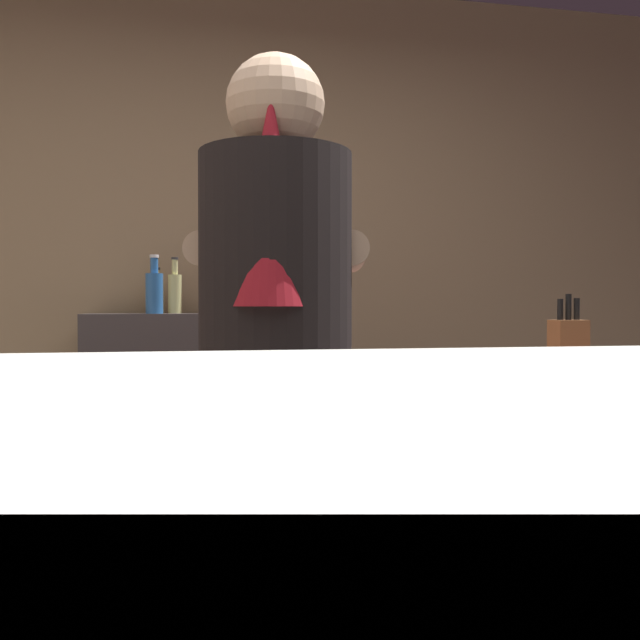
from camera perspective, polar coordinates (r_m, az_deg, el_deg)
The scene contains 11 objects.
wall_back at distance 3.47m, azimuth -8.08°, elevation 4.80°, with size 5.20×0.10×2.70m, color #987D5A.
prep_counter at distance 2.18m, azimuth 3.92°, elevation -17.17°, with size 2.10×0.60×0.88m, color brown.
back_shelf at distance 3.23m, azimuth -11.23°, elevation -9.24°, with size 0.83×0.36×1.09m, color #3D3735.
bartender at distance 1.56m, azimuth -3.65°, elevation -4.42°, with size 0.48×0.55×1.68m.
knife_block at distance 2.30m, azimuth 19.58°, elevation -2.35°, with size 0.10×0.08×0.28m.
mixing_bowl at distance 2.01m, azimuth -11.77°, elevation -5.03°, with size 0.20×0.20×0.05m, color slate.
chefs_knife at distance 2.02m, azimuth 2.78°, elevation -5.64°, with size 0.24×0.03×0.01m, color silver.
bottle_soy at distance 3.27m, azimuth -13.20°, elevation 1.95°, with size 0.07×0.07×0.21m.
bottle_olive_oil at distance 3.08m, azimuth -13.36°, elevation 2.32°, with size 0.07×0.07×0.25m.
bottle_vinegar at distance 3.24m, azimuth -11.75°, elevation 2.28°, with size 0.06×0.06×0.26m.
bottle_hot_sauce at distance 3.18m, azimuth -8.84°, elevation 1.81°, with size 0.06×0.06×0.18m.
Camera 1 is at (-0.19, -1.26, 1.12)m, focal length 39.24 mm.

